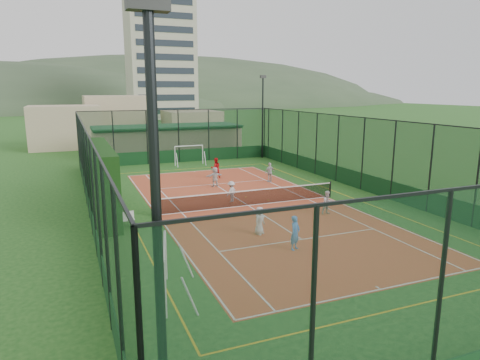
# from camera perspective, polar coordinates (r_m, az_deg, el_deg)

# --- Properties ---
(ground) EXTENTS (300.00, 300.00, 0.00)m
(ground) POSITION_cam_1_polar(r_m,az_deg,el_deg) (25.83, 1.12, -3.45)
(ground) COLOR #1B4E1A
(ground) RESTS_ON ground
(court_slab) EXTENTS (11.17, 23.97, 0.01)m
(court_slab) POSITION_cam_1_polar(r_m,az_deg,el_deg) (25.83, 1.12, -3.44)
(court_slab) COLOR #A64525
(court_slab) RESTS_ON ground
(tennis_net) EXTENTS (11.67, 0.12, 1.06)m
(tennis_net) POSITION_cam_1_polar(r_m,az_deg,el_deg) (25.69, 1.12, -2.31)
(tennis_net) COLOR black
(tennis_net) RESTS_ON ground
(perimeter_fence) EXTENTS (18.12, 34.12, 5.00)m
(perimeter_fence) POSITION_cam_1_polar(r_m,az_deg,el_deg) (25.28, 1.14, 2.02)
(perimeter_fence) COLOR #11331C
(perimeter_fence) RESTS_ON ground
(floodlight_sw) EXTENTS (0.60, 0.26, 8.25)m
(floodlight_sw) POSITION_cam_1_polar(r_m,az_deg,el_deg) (6.98, -10.76, -11.56)
(floodlight_sw) COLOR black
(floodlight_sw) RESTS_ON ground
(floodlight_ne) EXTENTS (0.60, 0.26, 8.25)m
(floodlight_ne) POSITION_cam_1_polar(r_m,az_deg,el_deg) (43.65, 3.03, 8.37)
(floodlight_ne) COLOR black
(floodlight_ne) RESTS_ON ground
(clubhouse) EXTENTS (15.20, 7.20, 3.15)m
(clubhouse) POSITION_cam_1_polar(r_m,az_deg,el_deg) (46.26, -9.64, 5.25)
(clubhouse) COLOR tan
(clubhouse) RESTS_ON ground
(apartment_tower) EXTENTS (15.00, 12.00, 30.00)m
(apartment_tower) POSITION_cam_1_polar(r_m,az_deg,el_deg) (107.44, -10.60, 16.15)
(apartment_tower) COLOR beige
(apartment_tower) RESTS_ON ground
(distant_hills) EXTENTS (200.00, 60.00, 24.00)m
(distant_hills) POSITION_cam_1_polar(r_m,az_deg,el_deg) (173.31, -18.93, 9.11)
(distant_hills) COLOR #384C33
(distant_hills) RESTS_ON ground
(hedge_left) EXTENTS (1.32, 8.77, 3.84)m
(hedge_left) POSITION_cam_1_polar(r_m,az_deg,el_deg) (25.17, -18.16, 0.02)
(hedge_left) COLOR black
(hedge_left) RESTS_ON ground
(white_bench) EXTENTS (1.70, 0.77, 0.92)m
(white_bench) POSITION_cam_1_polar(r_m,az_deg,el_deg) (22.30, -16.00, -5.21)
(white_bench) COLOR white
(white_bench) RESTS_ON ground
(futsal_goal_near) EXTENTS (2.99, 1.44, 1.86)m
(futsal_goal_near) POSITION_cam_1_polar(r_m,az_deg,el_deg) (14.83, -9.93, -11.88)
(futsal_goal_near) COLOR white
(futsal_goal_near) RESTS_ON ground
(futsal_goal_far) EXTENTS (2.76, 0.85, 1.77)m
(futsal_goal_far) POSITION_cam_1_polar(r_m,az_deg,el_deg) (39.91, -6.82, 3.28)
(futsal_goal_far) COLOR white
(futsal_goal_far) RESTS_ON ground
(child_near_left) EXTENTS (0.79, 0.73, 1.36)m
(child_near_left) POSITION_cam_1_polar(r_m,az_deg,el_deg) (20.71, 2.63, -5.42)
(child_near_left) COLOR silver
(child_near_left) RESTS_ON court_slab
(child_near_mid) EXTENTS (0.66, 0.60, 1.52)m
(child_near_mid) POSITION_cam_1_polar(r_m,az_deg,el_deg) (18.88, 7.36, -6.99)
(child_near_mid) COLOR #5288E8
(child_near_mid) RESTS_ON court_slab
(child_near_right) EXTENTS (0.67, 0.53, 1.33)m
(child_near_right) POSITION_cam_1_polar(r_m,az_deg,el_deg) (24.44, 11.59, -2.96)
(child_near_right) COLOR silver
(child_near_right) RESTS_ON court_slab
(child_far_left) EXTENTS (0.97, 0.86, 1.30)m
(child_far_left) POSITION_cam_1_polar(r_m,az_deg,el_deg) (26.54, -1.17, -1.56)
(child_far_left) COLOR silver
(child_far_left) RESTS_ON court_slab
(child_far_right) EXTENTS (0.90, 0.47, 1.47)m
(child_far_right) POSITION_cam_1_polar(r_m,az_deg,el_deg) (32.33, 4.00, 1.04)
(child_far_right) COLOR silver
(child_far_right) RESTS_ON court_slab
(child_far_back) EXTENTS (1.37, 0.68, 1.42)m
(child_far_back) POSITION_cam_1_polar(r_m,az_deg,el_deg) (30.83, -3.37, 0.45)
(child_far_back) COLOR silver
(child_far_back) RESTS_ON court_slab
(coach) EXTENTS (0.80, 0.63, 1.61)m
(coach) POSITION_cam_1_polar(r_m,az_deg,el_deg) (33.67, -3.27, 1.61)
(coach) COLOR red
(coach) RESTS_ON court_slab
(tennis_balls) EXTENTS (1.88, 1.40, 0.07)m
(tennis_balls) POSITION_cam_1_polar(r_m,az_deg,el_deg) (26.97, 1.60, -2.69)
(tennis_balls) COLOR #CCE033
(tennis_balls) RESTS_ON court_slab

